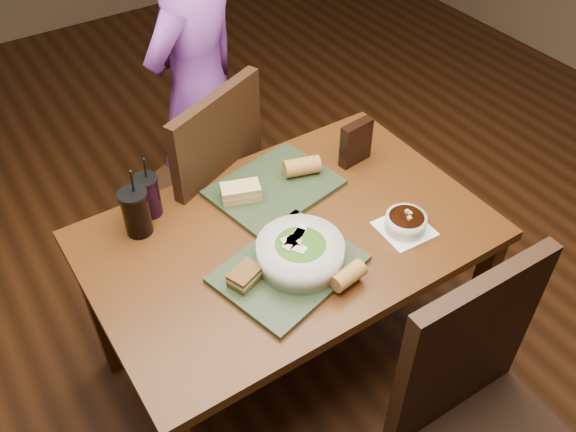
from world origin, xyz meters
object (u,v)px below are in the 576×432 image
object	(u,v)px
dining_table	(288,251)
soup_bowl	(406,222)
chip_bag	(356,143)
sandwich_near	(245,276)
chair_near	(482,419)
cup_berry	(148,196)
baguette_far	(302,166)
baguette_near	(348,276)
tray_far	(274,188)
salad_bowl	(300,252)
cup_cola	(136,212)
diner	(198,90)
chair_far	(210,186)
tray_near	(289,269)
sandwich_far	(241,192)

from	to	relation	value
dining_table	soup_bowl	world-z (taller)	soup_bowl
chip_bag	sandwich_near	bearing A→B (deg)	-161.36
chair_near	cup_berry	size ratio (longest dim) A/B	4.63
baguette_far	baguette_near	bearing A→B (deg)	-109.22
chair_near	sandwich_near	xyz separation A→B (m)	(-0.36, 0.66, 0.19)
tray_far	baguette_far	size ratio (longest dim) A/B	3.27
salad_bowl	cup_cola	size ratio (longest dim) A/B	1.05
chair_near	chip_bag	xyz separation A→B (m)	(0.29, 0.96, 0.24)
chair_near	chip_bag	bearing A→B (deg)	73.39
diner	cup_berry	bearing A→B (deg)	26.67
baguette_near	chip_bag	world-z (taller)	chip_bag
chair_far	soup_bowl	world-z (taller)	chair_far
dining_table	tray_near	size ratio (longest dim) A/B	3.10
tray_near	tray_far	distance (m)	0.39
tray_near	cup_berry	xyz separation A→B (m)	(-0.25, 0.48, 0.07)
sandwich_far	chip_bag	distance (m)	0.47
chair_near	soup_bowl	bearing A→B (deg)	70.89
sandwich_near	cup_berry	world-z (taller)	cup_berry
chair_near	tray_far	distance (m)	1.00
salad_bowl	baguette_near	bearing A→B (deg)	-63.03
chair_far	chip_bag	world-z (taller)	chair_far
tray_far	sandwich_near	size ratio (longest dim) A/B	3.63
baguette_far	chair_near	bearing A→B (deg)	-93.98
sandwich_far	tray_far	bearing A→B (deg)	-3.80
diner	chip_bag	xyz separation A→B (m)	(0.27, -0.75, 0.07)
soup_bowl	cup_berry	size ratio (longest dim) A/B	0.74
chair_near	salad_bowl	size ratio (longest dim) A/B	4.00
sandwich_far	chair_near	bearing A→B (deg)	-79.66
chair_near	chair_far	world-z (taller)	chair_near
cup_cola	cup_berry	distance (m)	0.09
diner	soup_bowl	bearing A→B (deg)	74.82
baguette_near	baguette_far	world-z (taller)	baguette_far
tray_far	chair_far	bearing A→B (deg)	107.51
tray_near	sandwich_near	bearing A→B (deg)	171.14
sandwich_far	cup_cola	bearing A→B (deg)	170.73
soup_bowl	tray_far	bearing A→B (deg)	121.92
tray_near	cup_cola	xyz separation A→B (m)	(-0.31, 0.42, 0.07)
tray_near	sandwich_far	bearing A→B (deg)	83.98
dining_table	chair_far	bearing A→B (deg)	92.86
chair_near	salad_bowl	bearing A→B (deg)	105.81
chip_bag	sandwich_far	bearing A→B (deg)	169.47
dining_table	salad_bowl	size ratio (longest dim) A/B	4.84
sandwich_far	cup_berry	size ratio (longest dim) A/B	0.65
soup_bowl	sandwich_far	bearing A→B (deg)	132.72
dining_table	baguette_far	xyz separation A→B (m)	(0.20, 0.21, 0.14)
cup_berry	soup_bowl	bearing A→B (deg)	-38.73
chair_far	cup_berry	size ratio (longest dim) A/B	4.57
tray_far	salad_bowl	world-z (taller)	salad_bowl
chair_near	baguette_far	world-z (taller)	chair_near
diner	tray_near	distance (m)	1.10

